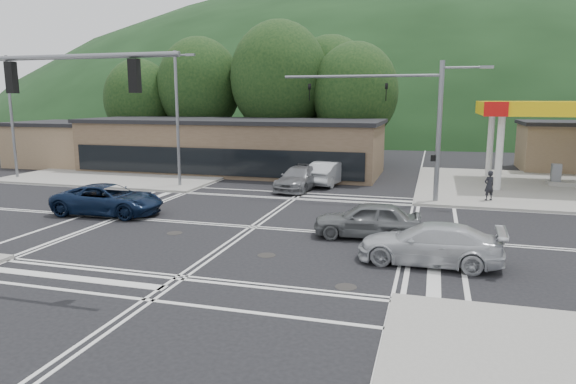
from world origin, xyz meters
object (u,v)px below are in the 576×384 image
(car_blue_west, at_px, (108,199))
(pedestrian, at_px, (489,185))
(car_silver_east, at_px, (429,244))
(car_grey_center, at_px, (367,220))
(car_northbound, at_px, (299,178))
(car_queue_b, at_px, (356,164))
(car_queue_a, at_px, (329,173))

(car_blue_west, distance_m, pedestrian, 21.09)
(car_silver_east, relative_size, pedestrian, 2.98)
(car_blue_west, bearing_deg, car_grey_center, -96.42)
(car_blue_west, distance_m, car_northbound, 12.44)
(pedestrian, bearing_deg, car_silver_east, 42.51)
(car_blue_west, relative_size, car_silver_east, 1.10)
(car_grey_center, distance_m, car_northbound, 12.15)
(car_silver_east, distance_m, car_queue_b, 22.26)
(car_blue_west, xyz_separation_m, car_silver_east, (16.11, -3.80, -0.04))
(car_northbound, bearing_deg, car_queue_b, 76.13)
(car_queue_a, bearing_deg, car_blue_west, 63.50)
(car_queue_a, bearing_deg, car_silver_east, 123.17)
(car_blue_west, xyz_separation_m, car_grey_center, (13.47, -0.80, -0.00))
(car_northbound, bearing_deg, car_grey_center, -56.46)
(car_blue_west, height_order, pedestrian, pedestrian)
(car_blue_west, height_order, car_northbound, car_blue_west)
(car_blue_west, relative_size, pedestrian, 3.27)
(car_blue_west, relative_size, car_grey_center, 1.23)
(car_queue_b, bearing_deg, car_grey_center, 97.46)
(car_blue_west, bearing_deg, car_northbound, -40.74)
(car_silver_east, xyz_separation_m, pedestrian, (3.14, 12.42, 0.27))
(car_silver_east, relative_size, car_queue_b, 1.05)
(car_grey_center, xyz_separation_m, pedestrian, (5.77, 9.42, 0.23))
(car_blue_west, height_order, car_queue_b, car_queue_b)
(car_grey_center, relative_size, pedestrian, 2.66)
(car_blue_west, bearing_deg, car_silver_east, -106.30)
(car_queue_a, xyz_separation_m, pedestrian, (10.14, -3.78, 0.19))
(car_silver_east, xyz_separation_m, car_queue_b, (-5.87, 21.47, 0.09))
(car_queue_b, distance_m, pedestrian, 12.77)
(car_grey_center, xyz_separation_m, car_queue_a, (-4.36, 13.20, 0.04))
(car_blue_west, bearing_deg, car_queue_b, -33.11)
(car_northbound, xyz_separation_m, pedestrian, (11.64, -1.22, 0.26))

